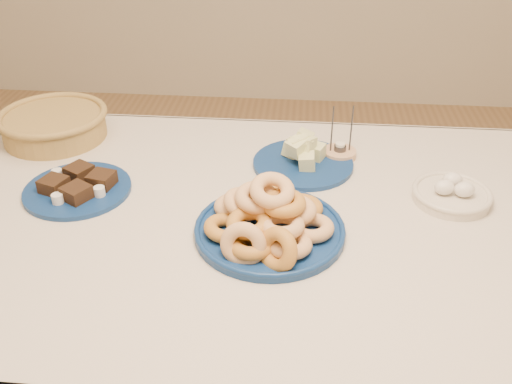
% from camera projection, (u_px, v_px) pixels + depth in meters
% --- Properties ---
extents(dining_table, '(1.71, 1.11, 0.75)m').
position_uv_depth(dining_table, '(258.00, 249.00, 1.47)').
color(dining_table, brown).
rests_on(dining_table, ground).
extents(donut_platter, '(0.44, 0.44, 0.16)m').
position_uv_depth(donut_platter, '(269.00, 222.00, 1.32)').
color(donut_platter, navy).
rests_on(donut_platter, dining_table).
extents(melon_plate, '(0.33, 0.33, 0.10)m').
position_uv_depth(melon_plate, '(303.00, 156.00, 1.61)').
color(melon_plate, navy).
rests_on(melon_plate, dining_table).
extents(brownie_plate, '(0.35, 0.35, 0.05)m').
position_uv_depth(brownie_plate, '(78.00, 187.00, 1.50)').
color(brownie_plate, navy).
rests_on(brownie_plate, dining_table).
extents(wicker_basket, '(0.43, 0.43, 0.09)m').
position_uv_depth(wicker_basket, '(54.00, 124.00, 1.75)').
color(wicker_basket, olive).
rests_on(wicker_basket, dining_table).
extents(candle_holder, '(0.11, 0.11, 0.16)m').
position_uv_depth(candle_holder, '(340.00, 152.00, 1.66)').
color(candle_holder, tan).
rests_on(candle_holder, dining_table).
extents(egg_bowl, '(0.22, 0.22, 0.07)m').
position_uv_depth(egg_bowl, '(452.00, 194.00, 1.46)').
color(egg_bowl, beige).
rests_on(egg_bowl, dining_table).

